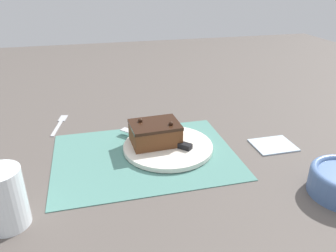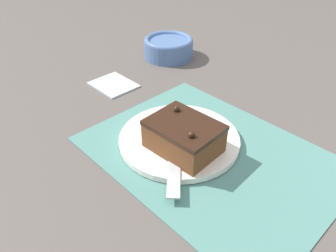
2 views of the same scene
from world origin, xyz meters
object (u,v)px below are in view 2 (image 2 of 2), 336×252
(small_bowl, at_px, (169,47))
(cake_plate, at_px, (179,139))
(serving_knife, at_px, (175,138))
(chocolate_cake, at_px, (184,136))

(small_bowl, bearing_deg, cake_plate, -40.93)
(serving_knife, height_order, small_bowl, small_bowl)
(chocolate_cake, xyz_separation_m, serving_knife, (-0.03, 0.01, -0.02))
(cake_plate, height_order, chocolate_cake, chocolate_cake)
(cake_plate, height_order, serving_knife, serving_knife)
(cake_plate, distance_m, small_bowl, 0.42)
(cake_plate, bearing_deg, small_bowl, 139.07)
(cake_plate, relative_size, small_bowl, 1.63)
(chocolate_cake, height_order, serving_knife, chocolate_cake)
(chocolate_cake, distance_m, serving_knife, 0.04)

